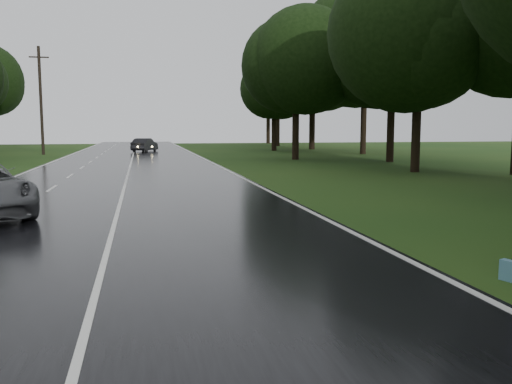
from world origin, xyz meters
The scene contains 8 objects.
ground centered at (0.00, 0.00, 0.00)m, with size 160.00×160.00×0.00m, color #234012.
road centered at (0.00, 20.00, 0.02)m, with size 12.00×140.00×0.04m, color black.
lane_center centered at (0.00, 20.00, 0.04)m, with size 0.12×140.00×0.01m, color silver.
far_car centered at (1.14, 48.60, 0.76)m, with size 1.52×4.36×1.44m, color black.
utility_pole_far centered at (-8.50, 45.00, 0.00)m, with size 1.80×0.28×10.25m, color black, non-canonical shape.
tree_right_d centered at (16.57, 18.97, 0.00)m, with size 8.75×8.75×13.67m, color black, non-canonical shape.
tree_right_e centered at (13.14, 32.40, 0.00)m, with size 8.95×8.95×13.98m, color black, non-canonical shape.
tree_right_f centered at (15.58, 49.42, 0.00)m, with size 8.36×8.36×13.06m, color black, non-canonical shape.
Camera 1 is at (0.75, -9.98, 2.62)m, focal length 37.63 mm.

